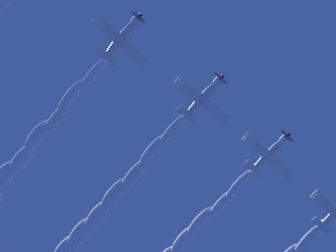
{
  "coord_description": "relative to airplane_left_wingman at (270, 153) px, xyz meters",
  "views": [
    {
      "loc": [
        -18.63,
        -17.29,
        1.64
      ],
      "look_at": [
        0.8,
        0.58,
        89.0
      ],
      "focal_mm": 65.1,
      "sensor_mm": 36.0,
      "label": 1
    }
  ],
  "objects": [
    {
      "name": "smoke_trail_right_wingman",
      "position": [
        -10.81,
        25.75,
        -0.38
      ],
      "size": [
        6.67,
        32.95,
        4.61
      ],
      "color": "white"
    },
    {
      "name": "airplane_right_wingman",
      "position": [
        -13.99,
        1.32,
        -2.22
      ],
      "size": [
        9.65,
        8.58,
        3.08
      ],
      "color": "silver"
    },
    {
      "name": "airplane_outer_left",
      "position": [
        -28.27,
        4.05,
        -2.12
      ],
      "size": [
        9.59,
        8.59,
        3.14
      ],
      "color": "silver"
    },
    {
      "name": "airplane_left_wingman",
      "position": [
        0.0,
        0.0,
        0.0
      ],
      "size": [
        9.63,
        8.57,
        3.29
      ],
      "color": "silver"
    },
    {
      "name": "smoke_trail_outer_left",
      "position": [
        -25.24,
        28.06,
        -0.29
      ],
      "size": [
        6.38,
        32.67,
        4.45
      ],
      "color": "white"
    }
  ]
}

